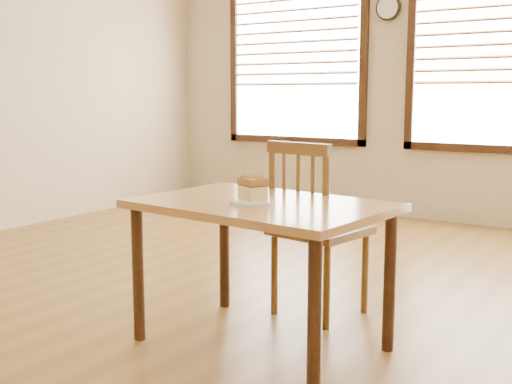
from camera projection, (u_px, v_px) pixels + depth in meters
ground at (216, 357)px, 3.15m from camera, size 8.00×8.00×0.00m
window_left at (295, 46)px, 7.19m from camera, size 1.76×0.10×1.96m
window_right at (499, 37)px, 5.97m from camera, size 1.76×0.10×1.96m
wall_clock at (388, 8)px, 6.52m from camera, size 0.26×0.05×0.26m
cafe_table_main at (261, 220)px, 3.22m from camera, size 1.29×0.91×0.75m
cafe_chair_main at (316, 228)px, 3.68m from camera, size 0.53×0.53×1.03m
plate at (253, 202)px, 3.14m from camera, size 0.23×0.23×0.02m
cake_slice at (253, 188)px, 3.13m from camera, size 0.16×0.14×0.12m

